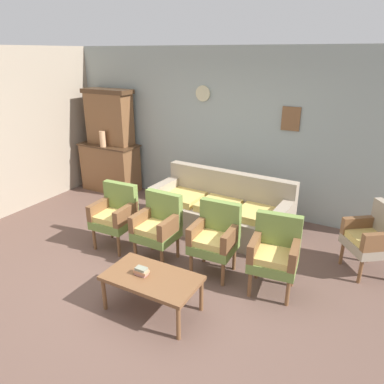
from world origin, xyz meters
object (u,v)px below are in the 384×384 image
(vase_on_cabinet, at_px, (103,139))
(armchair_by_doorway, at_px, (158,225))
(armchair_near_couch_end, at_px, (275,251))
(coffee_table, at_px, (152,280))
(armchair_row_middle, at_px, (115,213))
(armchair_near_cabinet, at_px, (215,236))
(floral_couch, at_px, (221,212))
(side_cabinet, at_px, (111,167))
(book_stack_on_table, at_px, (141,271))
(wingback_chair_by_fireplace, at_px, (373,236))

(vase_on_cabinet, bearing_deg, armchair_by_doorway, -34.49)
(armchair_near_couch_end, xyz_separation_m, coffee_table, (-1.01, -0.97, -0.12))
(armchair_row_middle, bearing_deg, vase_on_cabinet, 134.81)
(armchair_near_cabinet, distance_m, armchair_near_couch_end, 0.75)
(armchair_row_middle, bearing_deg, coffee_table, -36.38)
(floral_couch, relative_size, armchair_near_couch_end, 2.36)
(side_cabinet, height_order, floral_couch, side_cabinet)
(side_cabinet, bearing_deg, armchair_near_cabinet, -28.32)
(armchair_row_middle, relative_size, armchair_by_doorway, 1.00)
(book_stack_on_table, bearing_deg, wingback_chair_by_fireplace, 42.67)
(floral_couch, distance_m, coffee_table, 2.01)
(wingback_chair_by_fireplace, xyz_separation_m, coffee_table, (-1.97, -1.89, -0.12))
(armchair_by_doorway, bearing_deg, floral_couch, 69.55)
(side_cabinet, height_order, coffee_table, side_cabinet)
(armchair_by_doorway, height_order, armchair_near_cabinet, same)
(vase_on_cabinet, xyz_separation_m, floral_couch, (2.65, -0.44, -0.75))
(armchair_by_doorway, relative_size, armchair_near_couch_end, 1.00)
(armchair_near_couch_end, distance_m, book_stack_on_table, 1.50)
(vase_on_cabinet, distance_m, wingback_chair_by_fireplace, 4.80)
(armchair_by_doorway, bearing_deg, coffee_table, -60.11)
(armchair_near_cabinet, height_order, armchair_near_couch_end, same)
(floral_couch, relative_size, wingback_chair_by_fireplace, 2.36)
(side_cabinet, distance_m, floral_couch, 2.75)
(coffee_table, bearing_deg, armchair_near_cabinet, 74.87)
(vase_on_cabinet, height_order, armchair_row_middle, vase_on_cabinet)
(armchair_near_cabinet, xyz_separation_m, coffee_table, (-0.27, -0.98, -0.12))
(side_cabinet, relative_size, armchair_by_doorway, 1.28)
(vase_on_cabinet, xyz_separation_m, armchair_near_couch_end, (3.77, -1.47, -0.58))
(coffee_table, height_order, book_stack_on_table, book_stack_on_table)
(armchair_near_couch_end, bearing_deg, armchair_by_doorway, -177.57)
(armchair_row_middle, distance_m, armchair_near_couch_end, 2.26)
(armchair_near_cabinet, bearing_deg, coffee_table, -105.13)
(book_stack_on_table, bearing_deg, side_cabinet, 135.25)
(vase_on_cabinet, height_order, armchair_near_cabinet, vase_on_cabinet)
(armchair_near_cabinet, height_order, book_stack_on_table, armchair_near_cabinet)
(vase_on_cabinet, relative_size, wingback_chair_by_fireplace, 0.33)
(wingback_chair_by_fireplace, bearing_deg, floral_couch, 177.00)
(vase_on_cabinet, relative_size, coffee_table, 0.29)
(wingback_chair_by_fireplace, bearing_deg, armchair_near_couch_end, -136.04)
(armchair_by_doorway, distance_m, book_stack_on_table, 1.02)
(floral_couch, xyz_separation_m, book_stack_on_table, (-0.00, -2.03, 0.14))
(floral_couch, bearing_deg, armchair_near_couch_end, -42.53)
(side_cabinet, xyz_separation_m, coffee_table, (2.79, -2.63, -0.09))
(wingback_chair_by_fireplace, relative_size, book_stack_on_table, 5.88)
(armchair_near_couch_end, bearing_deg, coffee_table, -136.26)
(armchair_by_doorway, xyz_separation_m, wingback_chair_by_fireplace, (2.49, 0.99, 0.00))
(side_cabinet, xyz_separation_m, vase_on_cabinet, (0.03, -0.18, 0.61))
(armchair_near_couch_end, height_order, book_stack_on_table, armchair_near_couch_end)
(side_cabinet, distance_m, book_stack_on_table, 3.77)
(wingback_chair_by_fireplace, bearing_deg, armchair_near_cabinet, -151.90)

